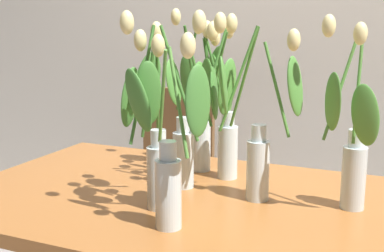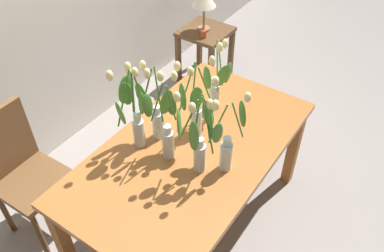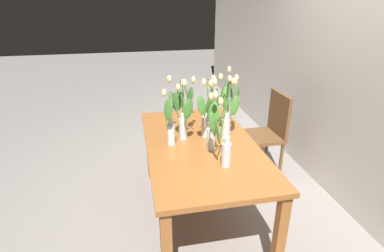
# 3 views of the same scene
# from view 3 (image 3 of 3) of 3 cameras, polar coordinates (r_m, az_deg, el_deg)

# --- Properties ---
(ground_plane) EXTENTS (18.00, 18.00, 0.00)m
(ground_plane) POSITION_cam_3_polar(r_m,az_deg,el_deg) (2.92, 1.50, -16.30)
(ground_plane) COLOR gray
(room_wall_rear) EXTENTS (9.00, 0.10, 2.70)m
(room_wall_rear) POSITION_cam_3_polar(r_m,az_deg,el_deg) (2.96, 29.97, 10.33)
(room_wall_rear) COLOR silver
(room_wall_rear) RESTS_ON ground
(dining_table) EXTENTS (1.60, 0.90, 0.74)m
(dining_table) POSITION_cam_3_polar(r_m,az_deg,el_deg) (2.55, 1.65, -5.05)
(dining_table) COLOR #A3602D
(dining_table) RESTS_ON ground
(tulip_vase_0) EXTENTS (0.17, 0.18, 0.54)m
(tulip_vase_0) POSITION_cam_3_polar(r_m,az_deg,el_deg) (2.12, 5.88, -3.34)
(tulip_vase_0) COLOR silver
(tulip_vase_0) RESTS_ON dining_table
(tulip_vase_1) EXTENTS (0.18, 0.17, 0.55)m
(tulip_vase_1) POSITION_cam_3_polar(r_m,az_deg,el_deg) (2.56, 3.18, 1.78)
(tulip_vase_1) COLOR silver
(tulip_vase_1) RESTS_ON dining_table
(tulip_vase_2) EXTENTS (0.27, 0.18, 0.55)m
(tulip_vase_2) POSITION_cam_3_polar(r_m,az_deg,el_deg) (2.33, 3.45, 0.43)
(tulip_vase_2) COLOR silver
(tulip_vase_2) RESTS_ON dining_table
(tulip_vase_3) EXTENTS (0.17, 0.22, 0.55)m
(tulip_vase_3) POSITION_cam_3_polar(r_m,az_deg,el_deg) (2.53, 6.02, 1.46)
(tulip_vase_3) COLOR silver
(tulip_vase_3) RESTS_ON dining_table
(tulip_vase_4) EXTENTS (0.26, 0.15, 0.57)m
(tulip_vase_4) POSITION_cam_3_polar(r_m,az_deg,el_deg) (2.62, 7.20, 3.26)
(tulip_vase_4) COLOR silver
(tulip_vase_4) RESTS_ON dining_table
(tulip_vase_5) EXTENTS (0.26, 0.25, 0.55)m
(tulip_vase_5) POSITION_cam_3_polar(r_m,az_deg,el_deg) (2.50, -1.81, 2.43)
(tulip_vase_5) COLOR silver
(tulip_vase_5) RESTS_ON dining_table
(tulip_vase_6) EXTENTS (0.24, 0.16, 0.50)m
(tulip_vase_6) POSITION_cam_3_polar(r_m,az_deg,el_deg) (2.42, -3.93, 0.41)
(tulip_vase_6) COLOR silver
(tulip_vase_6) RESTS_ON dining_table
(dining_chair) EXTENTS (0.41, 0.41, 0.93)m
(dining_chair) POSITION_cam_3_polar(r_m,az_deg,el_deg) (3.39, 14.34, -0.67)
(dining_chair) COLOR brown
(dining_chair) RESTS_ON ground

